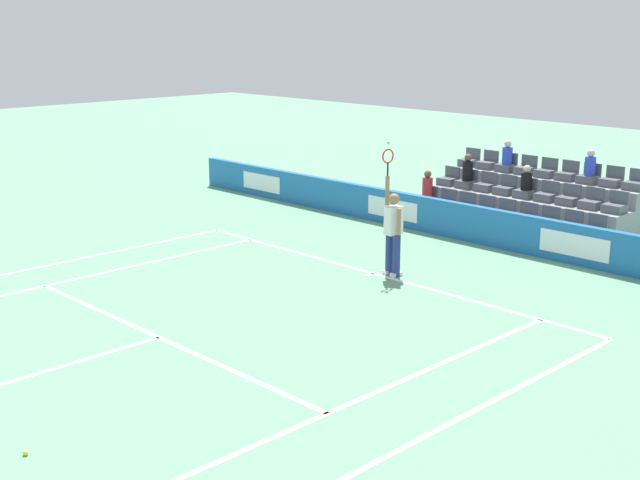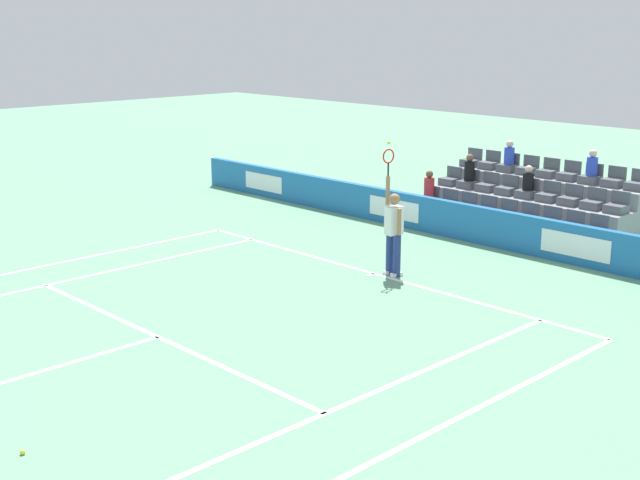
# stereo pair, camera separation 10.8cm
# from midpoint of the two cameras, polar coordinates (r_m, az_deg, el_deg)

# --- Properties ---
(line_baseline) EXTENTS (10.97, 0.10, 0.01)m
(line_baseline) POSITION_cam_midpoint_polar(r_m,az_deg,el_deg) (18.44, 3.40, -2.24)
(line_baseline) COLOR white
(line_baseline) RESTS_ON ground
(line_service) EXTENTS (8.23, 0.10, 0.01)m
(line_service) POSITION_cam_midpoint_polar(r_m,az_deg,el_deg) (15.04, -10.91, -6.40)
(line_service) COLOR white
(line_service) RESTS_ON ground
(line_singles_sideline_left) EXTENTS (0.10, 11.89, 0.01)m
(line_singles_sideline_left) POSITION_cam_midpoint_polar(r_m,az_deg,el_deg) (18.27, -19.31, -3.21)
(line_singles_sideline_left) COLOR white
(line_singles_sideline_left) RESTS_ON ground
(line_singles_sideline_right) EXTENTS (0.10, 11.89, 0.01)m
(line_singles_sideline_right) POSITION_cam_midpoint_polar(r_m,az_deg,el_deg) (11.79, -1.37, -12.18)
(line_singles_sideline_right) COLOR white
(line_singles_sideline_right) RESTS_ON ground
(line_doubles_sideline_right) EXTENTS (0.10, 11.89, 0.01)m
(line_doubles_sideline_right) POSITION_cam_midpoint_polar(r_m,az_deg,el_deg) (10.94, 3.69, -14.45)
(line_doubles_sideline_right) COLOR white
(line_doubles_sideline_right) RESTS_ON ground
(line_centre_mark) EXTENTS (0.10, 0.20, 0.01)m
(line_centre_mark) POSITION_cam_midpoint_polar(r_m,az_deg,el_deg) (18.37, 3.19, -2.30)
(line_centre_mark) COLOR white
(line_centre_mark) RESTS_ON ground
(sponsor_barrier) EXTENTS (21.30, 0.22, 0.91)m
(sponsor_barrier) POSITION_cam_midpoint_polar(r_m,az_deg,el_deg) (21.20, 10.33, 1.02)
(sponsor_barrier) COLOR #1E66AD
(sponsor_barrier) RESTS_ON ground
(tennis_player) EXTENTS (0.52, 0.39, 2.85)m
(tennis_player) POSITION_cam_midpoint_polar(r_m,az_deg,el_deg) (18.12, 4.73, 0.67)
(tennis_player) COLOR navy
(tennis_player) RESTS_ON ground
(stadium_stand) EXTENTS (5.58, 2.85, 2.13)m
(stadium_stand) POSITION_cam_midpoint_polar(r_m,az_deg,el_deg) (23.07, 13.66, 2.16)
(stadium_stand) COLOR gray
(stadium_stand) RESTS_ON ground
(loose_tennis_ball) EXTENTS (0.07, 0.07, 0.07)m
(loose_tennis_ball) POSITION_cam_midpoint_polar(r_m,az_deg,el_deg) (11.64, -19.32, -13.27)
(loose_tennis_ball) COLOR #D1E533
(loose_tennis_ball) RESTS_ON ground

